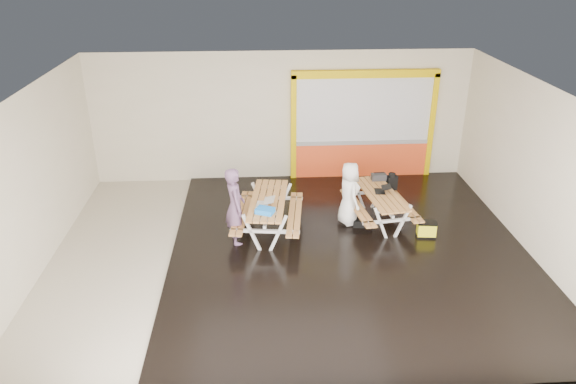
{
  "coord_description": "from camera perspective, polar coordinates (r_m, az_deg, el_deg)",
  "views": [
    {
      "loc": [
        -0.64,
        -9.77,
        5.99
      ],
      "look_at": [
        0.0,
        0.9,
        1.0
      ],
      "focal_mm": 33.52,
      "sensor_mm": 36.0,
      "label": 1
    }
  ],
  "objects": [
    {
      "name": "toolbox",
      "position": [
        13.08,
        9.59,
        1.59
      ],
      "size": [
        0.36,
        0.19,
        0.2
      ],
      "color": "black",
      "rests_on": "picnic_table_right"
    },
    {
      "name": "dark_case",
      "position": [
        12.52,
        7.89,
        -3.13
      ],
      "size": [
        0.47,
        0.37,
        0.16
      ],
      "primitive_type": "cube",
      "rotation": [
        0.0,
        0.0,
        -0.09
      ],
      "color": "black",
      "rests_on": "deck"
    },
    {
      "name": "person_left",
      "position": [
        11.46,
        -5.63,
        -1.51
      ],
      "size": [
        0.54,
        0.7,
        1.74
      ],
      "primitive_type": "imported",
      "rotation": [
        0.0,
        0.0,
        1.77
      ],
      "color": "#684A6B",
      "rests_on": "deck"
    },
    {
      "name": "picnic_table_left",
      "position": [
        11.91,
        -2.1,
        -1.63
      ],
      "size": [
        1.69,
        2.3,
        0.86
      ],
      "color": "#C2874A",
      "rests_on": "deck"
    },
    {
      "name": "room",
      "position": [
        10.67,
        0.29,
        1.61
      ],
      "size": [
        10.02,
        8.02,
        3.52
      ],
      "color": "#BEB4A1",
      "rests_on": "ground"
    },
    {
      "name": "backpack",
      "position": [
        13.22,
        10.91,
        1.07
      ],
      "size": [
        0.3,
        0.25,
        0.43
      ],
      "color": "black",
      "rests_on": "picnic_table_right"
    },
    {
      "name": "blue_pouch",
      "position": [
        11.2,
        -2.44,
        -1.99
      ],
      "size": [
        0.44,
        0.38,
        0.11
      ],
      "primitive_type": "cube",
      "rotation": [
        0.0,
        0.0,
        -0.41
      ],
      "color": "blue",
      "rests_on": "picnic_table_left"
    },
    {
      "name": "person_right",
      "position": [
        12.23,
        6.5,
        -0.15
      ],
      "size": [
        0.62,
        0.81,
        1.48
      ],
      "primitive_type": "imported",
      "rotation": [
        0.0,
        0.0,
        1.79
      ],
      "color": "white",
      "rests_on": "deck"
    },
    {
      "name": "laptop_left",
      "position": [
        11.52,
        -2.5,
        -1.18
      ],
      "size": [
        0.45,
        0.41,
        0.17
      ],
      "color": "silver",
      "rests_on": "picnic_table_left"
    },
    {
      "name": "kiosk",
      "position": [
        14.71,
        7.92,
        6.78
      ],
      "size": [
        3.88,
        0.16,
        3.0
      ],
      "color": "#F54E1F",
      "rests_on": "room"
    },
    {
      "name": "fluke_bag",
      "position": [
        12.28,
        14.47,
        -3.86
      ],
      "size": [
        0.44,
        0.31,
        0.36
      ],
      "color": "black",
      "rests_on": "deck"
    },
    {
      "name": "picnic_table_right",
      "position": [
        12.51,
        9.76,
        -0.87
      ],
      "size": [
        1.6,
        2.13,
        0.79
      ],
      "color": "#C2874A",
      "rests_on": "deck"
    },
    {
      "name": "laptop_right",
      "position": [
        12.48,
        9.95,
        0.23
      ],
      "size": [
        0.39,
        0.35,
        0.15
      ],
      "color": "black",
      "rests_on": "picnic_table_right"
    },
    {
      "name": "deck",
      "position": [
        11.6,
        6.48,
        -6.09
      ],
      "size": [
        7.5,
        7.98,
        0.05
      ],
      "primitive_type": "cube",
      "color": "black",
      "rests_on": "room"
    }
  ]
}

